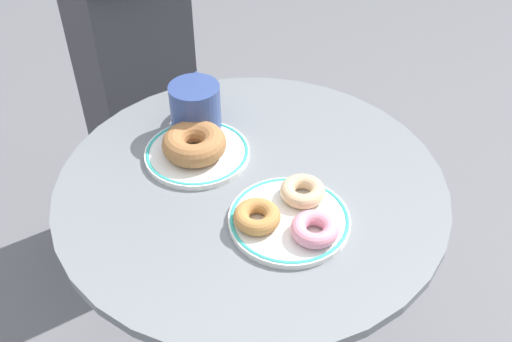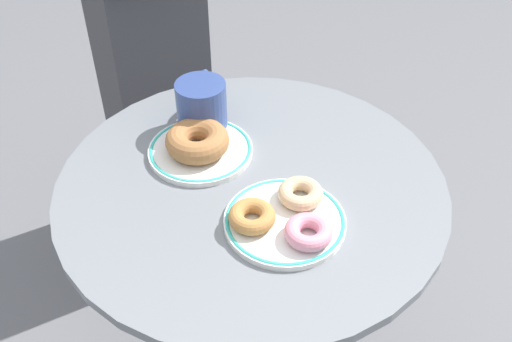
% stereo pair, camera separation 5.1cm
% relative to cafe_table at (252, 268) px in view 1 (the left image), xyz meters
% --- Properties ---
extents(cafe_table, '(0.64, 0.64, 0.73)m').
position_rel_cafe_table_xyz_m(cafe_table, '(0.00, 0.00, 0.00)').
color(cafe_table, slate).
rests_on(cafe_table, ground).
extents(plate_left, '(0.18, 0.18, 0.01)m').
position_rel_cafe_table_xyz_m(plate_left, '(-0.11, -0.03, 0.23)').
color(plate_left, white).
rests_on(plate_left, cafe_table).
extents(plate_right, '(0.19, 0.19, 0.01)m').
position_rel_cafe_table_xyz_m(plate_right, '(0.11, -0.02, 0.23)').
color(plate_right, white).
rests_on(plate_right, cafe_table).
extents(donut_cinnamon, '(0.13, 0.13, 0.04)m').
position_rel_cafe_table_xyz_m(donut_cinnamon, '(-0.11, -0.04, 0.25)').
color(donut_cinnamon, '#A36B3D').
rests_on(donut_cinnamon, plate_left).
extents(donut_pink_frosted, '(0.10, 0.10, 0.02)m').
position_rel_cafe_table_xyz_m(donut_pink_frosted, '(0.16, -0.01, 0.24)').
color(donut_pink_frosted, pink).
rests_on(donut_pink_frosted, plate_right).
extents(donut_glazed, '(0.10, 0.10, 0.02)m').
position_rel_cafe_table_xyz_m(donut_glazed, '(0.09, 0.03, 0.24)').
color(donut_glazed, '#E0B789').
rests_on(donut_glazed, plate_right).
extents(donut_old_fashioned, '(0.09, 0.09, 0.02)m').
position_rel_cafe_table_xyz_m(donut_old_fashioned, '(0.09, -0.06, 0.24)').
color(donut_old_fashioned, '#BC7F42').
rests_on(donut_old_fashioned, plate_right).
extents(coffee_mug, '(0.12, 0.10, 0.10)m').
position_rel_cafe_table_xyz_m(coffee_mug, '(-0.17, 0.01, 0.27)').
color(coffee_mug, '#334784').
rests_on(coffee_mug, cafe_table).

